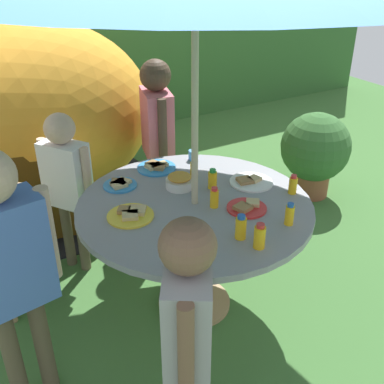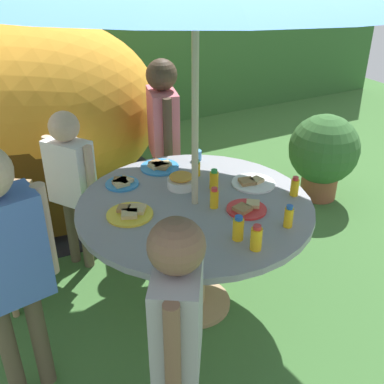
{
  "view_description": "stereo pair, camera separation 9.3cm",
  "coord_description": "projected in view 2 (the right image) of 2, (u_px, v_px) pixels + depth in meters",
  "views": [
    {
      "loc": [
        -1.12,
        -1.92,
        2.02
      ],
      "look_at": [
        -0.03,
        -0.02,
        0.81
      ],
      "focal_mm": 43.44,
      "sensor_mm": 36.0,
      "label": 1
    },
    {
      "loc": [
        -1.04,
        -1.96,
        2.02
      ],
      "look_at": [
        -0.03,
        -0.02,
        0.81
      ],
      "focal_mm": 43.44,
      "sensor_mm": 36.0,
      "label": 2
    }
  ],
  "objects": [
    {
      "name": "plate_back_edge",
      "position": [
        247.0,
        208.0,
        2.49
      ],
      "size": [
        0.22,
        0.22,
        0.03
      ],
      "color": "red",
      "rests_on": "garden_table"
    },
    {
      "name": "child_in_grey_shirt",
      "position": [
        178.0,
        319.0,
        1.73
      ],
      "size": [
        0.31,
        0.36,
        1.2
      ],
      "rotation": [
        0.0,
        0.0,
        1.02
      ],
      "color": "#3F3F47",
      "rests_on": "ground_plane"
    },
    {
      "name": "cup_near",
      "position": [
        197.0,
        155.0,
        3.05
      ],
      "size": [
        0.06,
        0.06,
        0.06
      ],
      "primitive_type": "cylinder",
      "color": "#4C99D8",
      "rests_on": "garden_table"
    },
    {
      "name": "garden_table",
      "position": [
        195.0,
        222.0,
        2.62
      ],
      "size": [
        1.31,
        1.31,
        0.73
      ],
      "color": "tan",
      "rests_on": "ground_plane"
    },
    {
      "name": "juice_bottle_mid_left",
      "position": [
        214.0,
        198.0,
        2.5
      ],
      "size": [
        0.05,
        0.05,
        0.12
      ],
      "color": "yellow",
      "rests_on": "garden_table"
    },
    {
      "name": "juice_bottle_near_left",
      "position": [
        295.0,
        187.0,
        2.62
      ],
      "size": [
        0.05,
        0.05,
        0.12
      ],
      "color": "yellow",
      "rests_on": "garden_table"
    },
    {
      "name": "plate_center_front",
      "position": [
        253.0,
        183.0,
        2.75
      ],
      "size": [
        0.26,
        0.26,
        0.03
      ],
      "color": "white",
      "rests_on": "garden_table"
    },
    {
      "name": "hedge_backdrop",
      "position": [
        51.0,
        42.0,
        5.04
      ],
      "size": [
        9.0,
        0.7,
        2.05
      ],
      "primitive_type": "cube",
      "color": "#33602D",
      "rests_on": "ground_plane"
    },
    {
      "name": "child_in_white_shirt",
      "position": [
        70.0,
        172.0,
        2.94
      ],
      "size": [
        0.29,
        0.33,
        1.11
      ],
      "rotation": [
        0.0,
        0.0,
        -0.97
      ],
      "color": "brown",
      "rests_on": "ground_plane"
    },
    {
      "name": "dome_tent",
      "position": [
        34.0,
        111.0,
        3.85
      ],
      "size": [
        2.42,
        2.42,
        1.52
      ],
      "rotation": [
        0.0,
        0.0,
        -0.14
      ],
      "color": "orange",
      "rests_on": "ground_plane"
    },
    {
      "name": "child_in_blue_shirt",
      "position": [
        2.0,
        251.0,
        1.97
      ],
      "size": [
        0.45,
        0.24,
        1.34
      ],
      "rotation": [
        0.0,
        0.0,
        0.16
      ],
      "color": "brown",
      "rests_on": "ground_plane"
    },
    {
      "name": "plate_far_right",
      "position": [
        122.0,
        183.0,
        2.75
      ],
      "size": [
        0.2,
        0.2,
        0.03
      ],
      "color": "#338CD8",
      "rests_on": "garden_table"
    },
    {
      "name": "juice_bottle_mid_right",
      "position": [
        289.0,
        217.0,
        2.33
      ],
      "size": [
        0.05,
        0.05,
        0.12
      ],
      "color": "yellow",
      "rests_on": "garden_table"
    },
    {
      "name": "plate_far_left",
      "position": [
        130.0,
        213.0,
        2.45
      ],
      "size": [
        0.25,
        0.25,
        0.03
      ],
      "color": "yellow",
      "rests_on": "garden_table"
    },
    {
      "name": "potted_plant",
      "position": [
        323.0,
        152.0,
        3.93
      ],
      "size": [
        0.59,
        0.59,
        0.75
      ],
      "color": "brown",
      "rests_on": "ground_plane"
    },
    {
      "name": "juice_bottle_near_right",
      "position": [
        197.0,
        168.0,
        2.84
      ],
      "size": [
        0.05,
        0.05,
        0.1
      ],
      "color": "yellow",
      "rests_on": "garden_table"
    },
    {
      "name": "juice_bottle_spot_a",
      "position": [
        256.0,
        238.0,
        2.16
      ],
      "size": [
        0.06,
        0.06,
        0.13
      ],
      "color": "yellow",
      "rests_on": "garden_table"
    },
    {
      "name": "juice_bottle_spot_b",
      "position": [
        214.0,
        180.0,
        2.69
      ],
      "size": [
        0.05,
        0.05,
        0.12
      ],
      "color": "yellow",
      "rests_on": "garden_table"
    },
    {
      "name": "plate_center_back",
      "position": [
        160.0,
        166.0,
        2.95
      ],
      "size": [
        0.24,
        0.24,
        0.03
      ],
      "color": "#338CD8",
      "rests_on": "garden_table"
    },
    {
      "name": "juice_bottle_front_edge",
      "position": [
        238.0,
        229.0,
        2.23
      ],
      "size": [
        0.05,
        0.05,
        0.13
      ],
      "color": "yellow",
      "rests_on": "garden_table"
    },
    {
      "name": "child_in_pink_shirt",
      "position": [
        163.0,
        124.0,
        3.38
      ],
      "size": [
        0.26,
        0.43,
        1.3
      ],
      "rotation": [
        0.0,
        0.0,
        -1.82
      ],
      "color": "#3F3F47",
      "rests_on": "ground_plane"
    },
    {
      "name": "snack_bowl",
      "position": [
        181.0,
        181.0,
        2.7
      ],
      "size": [
        0.16,
        0.16,
        0.09
      ],
      "color": "white",
      "rests_on": "garden_table"
    },
    {
      "name": "ground_plane",
      "position": [
        194.0,
        305.0,
        2.92
      ],
      "size": [
        10.0,
        10.0,
        0.02
      ],
      "primitive_type": "cube",
      "color": "#3D6B33"
    }
  ]
}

